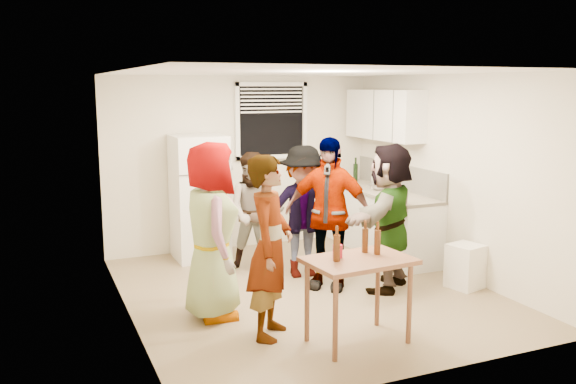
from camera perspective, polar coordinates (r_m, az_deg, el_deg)
name	(u,v)px	position (r m, az deg, el deg)	size (l,w,h in m)	color
room	(306,292)	(7.16, 1.74, -9.31)	(4.00, 4.50, 2.50)	silver
window	(272,121)	(8.98, -1.55, 6.67)	(1.12, 0.10, 1.06)	white
refrigerator	(199,197)	(8.41, -8.30, -0.50)	(0.70, 0.70, 1.70)	white
counter_lower	(381,223)	(8.80, 8.68, -2.85)	(0.60, 2.20, 0.86)	white
countertop	(382,192)	(8.71, 8.75, 0.04)	(0.64, 2.22, 0.04)	#BDB099
backsplash	(399,176)	(8.83, 10.36, 1.44)	(0.03, 2.20, 0.36)	#A19E93
upper_cabinets	(384,115)	(8.83, 8.97, 7.15)	(0.34, 1.60, 0.70)	white
kettle	(378,190)	(8.69, 8.42, 0.16)	(0.25, 0.20, 0.20)	silver
paper_towel	(375,189)	(8.82, 8.14, 0.31)	(0.11, 0.11, 0.23)	white
wine_bottle	(355,182)	(9.45, 6.31, 0.98)	(0.07, 0.07, 0.28)	black
beer_bottle_counter	(387,194)	(8.40, 9.28, -0.21)	(0.06, 0.06, 0.22)	#47230C
blue_cup	(392,199)	(8.02, 9.69, -0.70)	(0.09, 0.09, 0.12)	#2E22CF
picture_frame	(387,182)	(8.99, 9.25, 0.89)	(0.02, 0.16, 0.14)	#E7CD4B
trash_bin	(465,267)	(7.52, 16.25, -6.75)	(0.35, 0.35, 0.52)	white
serving_table	(357,342)	(5.88, 6.49, -13.75)	(0.95, 0.64, 0.80)	brown
beer_bottle_table	(336,261)	(5.51, 4.56, -6.46)	(0.06, 0.06, 0.24)	#47230C
red_cup	(337,258)	(5.61, 4.65, -6.15)	(0.09, 0.09, 0.12)	maroon
guest_grey	(213,316)	(6.49, -6.99, -11.43)	(0.89, 1.81, 0.58)	#9B9B9B
guest_stripe	(270,335)	(5.99, -1.65, -13.23)	(0.63, 1.74, 0.42)	#141933
guest_back_left	(256,271)	(7.94, -3.01, -7.36)	(0.75, 1.54, 0.58)	#533222
guest_back_right	(303,275)	(7.74, 1.40, -7.80)	(1.06, 1.64, 0.61)	#39393E
guest_black	(327,287)	(7.33, 3.69, -8.84)	(1.05, 1.78, 0.44)	black
guest_orange	(387,288)	(7.37, 9.28, -8.86)	(1.59, 1.72, 0.51)	#E79959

